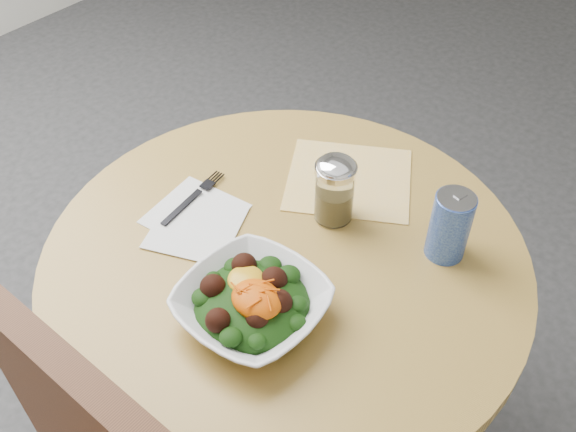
% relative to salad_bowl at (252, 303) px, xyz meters
% --- Properties ---
extents(table, '(0.90, 0.90, 0.75)m').
position_rel_salad_bowl_xyz_m(table, '(-0.05, 0.15, -0.23)').
color(table, black).
rests_on(table, ground).
extents(cloth_napkin, '(0.33, 0.32, 0.00)m').
position_rel_salad_bowl_xyz_m(cloth_napkin, '(-0.08, 0.38, -0.03)').
color(cloth_napkin, orange).
rests_on(cloth_napkin, table).
extents(paper_napkins, '(0.22, 0.22, 0.00)m').
position_rel_salad_bowl_xyz_m(paper_napkins, '(-0.24, 0.10, -0.03)').
color(paper_napkins, silver).
rests_on(paper_napkins, table).
extents(salad_bowl, '(0.24, 0.24, 0.09)m').
position_rel_salad_bowl_xyz_m(salad_bowl, '(0.00, 0.00, 0.00)').
color(salad_bowl, silver).
rests_on(salad_bowl, table).
extents(fork, '(0.04, 0.18, 0.00)m').
position_rel_salad_bowl_xyz_m(fork, '(-0.28, 0.14, -0.03)').
color(fork, black).
rests_on(fork, table).
extents(spice_shaker, '(0.08, 0.08, 0.14)m').
position_rel_salad_bowl_xyz_m(spice_shaker, '(-0.04, 0.28, 0.04)').
color(spice_shaker, silver).
rests_on(spice_shaker, table).
extents(beverage_can, '(0.07, 0.07, 0.14)m').
position_rel_salad_bowl_xyz_m(beverage_can, '(0.17, 0.33, 0.04)').
color(beverage_can, '#0D2095').
rests_on(beverage_can, table).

